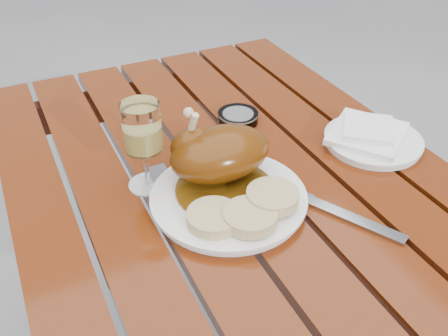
# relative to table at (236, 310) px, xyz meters

# --- Properties ---
(table) EXTENTS (0.80, 1.20, 0.75)m
(table) POSITION_rel_table_xyz_m (0.00, 0.00, 0.00)
(table) COLOR #69270C
(table) RESTS_ON ground
(dinner_plate) EXTENTS (0.28, 0.28, 0.02)m
(dinner_plate) POSITION_rel_table_xyz_m (-0.04, -0.05, 0.38)
(dinner_plate) COLOR white
(dinner_plate) RESTS_ON table
(roast_duck) EXTENTS (0.19, 0.19, 0.13)m
(roast_duck) POSITION_rel_table_xyz_m (-0.04, 0.01, 0.44)
(roast_duck) COLOR #543309
(roast_duck) RESTS_ON dinner_plate
(bread_dumplings) EXTENTS (0.20, 0.12, 0.03)m
(bread_dumplings) POSITION_rel_table_xyz_m (-0.04, -0.11, 0.41)
(bread_dumplings) COLOR tan
(bread_dumplings) RESTS_ON dinner_plate
(wine_glass) EXTENTS (0.08, 0.08, 0.17)m
(wine_glass) POSITION_rel_table_xyz_m (-0.15, 0.06, 0.46)
(wine_glass) COLOR #E8D269
(wine_glass) RESTS_ON table
(side_plate) EXTENTS (0.25, 0.25, 0.02)m
(side_plate) POSITION_rel_table_xyz_m (0.31, -0.01, 0.38)
(side_plate) COLOR white
(side_plate) RESTS_ON table
(napkin) EXTENTS (0.20, 0.20, 0.01)m
(napkin) POSITION_rel_table_xyz_m (0.30, 0.00, 0.40)
(napkin) COLOR white
(napkin) RESTS_ON side_plate
(ashtray) EXTENTS (0.11, 0.11, 0.02)m
(ashtray) POSITION_rel_table_xyz_m (0.10, 0.20, 0.39)
(ashtray) COLOR #B2B7BC
(ashtray) RESTS_ON table
(fork) EXTENTS (0.03, 0.20, 0.01)m
(fork) POSITION_rel_table_xyz_m (-0.13, -0.01, 0.38)
(fork) COLOR gray
(fork) RESTS_ON table
(knife) EXTENTS (0.13, 0.22, 0.01)m
(knife) POSITION_rel_table_xyz_m (0.11, -0.16, 0.38)
(knife) COLOR gray
(knife) RESTS_ON table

